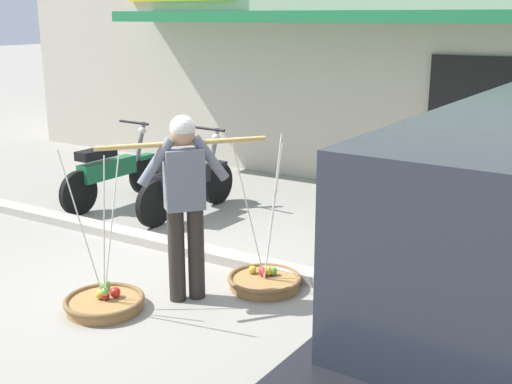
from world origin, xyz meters
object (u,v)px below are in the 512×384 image
fruit_basket_left_side (264,280)px  fruit_basket_right_side (104,302)px  fruit_vendor (185,196)px  motorcycle_nearest_shop (111,172)px  wooden_crate (375,231)px  motorcycle_second_in_row (186,181)px

fruit_basket_left_side → fruit_basket_right_side: bearing=-129.7°
fruit_basket_right_side → fruit_basket_left_side: bearing=50.3°
fruit_vendor → motorcycle_nearest_shop: fruit_vendor is taller
fruit_vendor → wooden_crate: fruit_vendor is taller
fruit_basket_left_side → motorcycle_nearest_shop: (-3.23, 1.33, 0.38)m
fruit_vendor → motorcycle_nearest_shop: 3.40m
motorcycle_nearest_shop → fruit_basket_left_side: bearing=-22.4°
fruit_basket_right_side → motorcycle_second_in_row: 2.85m
fruit_basket_left_side → fruit_basket_right_side: same height
fruit_basket_right_side → motorcycle_nearest_shop: (-2.28, 2.49, 0.38)m
fruit_vendor → fruit_basket_right_side: bearing=-130.0°
fruit_basket_left_side → motorcycle_second_in_row: (-2.05, 1.45, 0.38)m
fruit_basket_left_side → motorcycle_second_in_row: 2.54m
motorcycle_nearest_shop → fruit_basket_right_side: bearing=-47.5°
fruit_basket_left_side → wooden_crate: size_ratio=3.30×
fruit_basket_left_side → wooden_crate: 1.74m
fruit_basket_left_side → motorcycle_second_in_row: size_ratio=0.80×
motorcycle_nearest_shop → wooden_crate: (3.68, 0.35, -0.29)m
motorcycle_nearest_shop → motorcycle_second_in_row: same height
fruit_basket_left_side → fruit_basket_right_side: 1.50m
motorcycle_second_in_row → wooden_crate: size_ratio=4.14×
fruit_basket_right_side → wooden_crate: fruit_basket_right_side is taller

